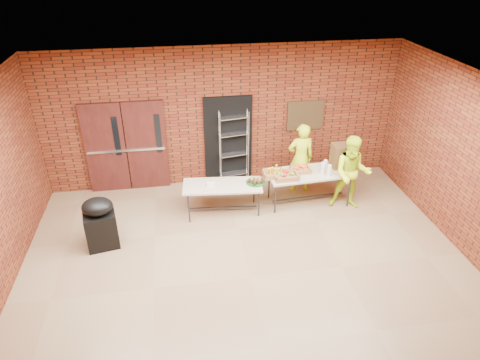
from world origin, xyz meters
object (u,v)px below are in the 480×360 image
object	(u,v)px
table_right	(310,175)
coffee_dispenser	(341,156)
wire_rack	(234,148)
volunteer_man	(352,173)
volunteer_woman	(301,158)
table_left	(222,187)
covered_grill	(100,223)

from	to	relation	value
table_right	coffee_dispenser	distance (m)	0.81
wire_rack	volunteer_man	bearing A→B (deg)	-41.41
wire_rack	volunteer_woman	distance (m)	1.54
wire_rack	coffee_dispenser	size ratio (longest dim) A/B	3.50
table_left	wire_rack	bearing A→B (deg)	76.45
table_right	volunteer_man	world-z (taller)	volunteer_man
coffee_dispenser	volunteer_woman	size ratio (longest dim) A/B	0.32
wire_rack	volunteer_man	size ratio (longest dim) A/B	1.10
wire_rack	covered_grill	xyz separation A→B (m)	(-2.81, -1.99, -0.39)
table_right	volunteer_woman	distance (m)	0.58
table_right	volunteer_man	size ratio (longest dim) A/B	1.14
table_left	table_right	distance (m)	1.90
table_right	covered_grill	distance (m)	4.37
coffee_dispenser	covered_grill	size ratio (longest dim) A/B	0.50
coffee_dispenser	volunteer_man	distance (m)	0.50
volunteer_man	table_left	bearing A→B (deg)	-167.15
wire_rack	coffee_dispenser	xyz separation A→B (m)	(2.20, -0.98, 0.11)
coffee_dispenser	volunteer_man	xyz separation A→B (m)	(0.09, -0.46, -0.19)
covered_grill	volunteer_woman	bearing A→B (deg)	7.85
covered_grill	volunteer_woman	distance (m)	4.48
table_left	volunteer_man	distance (m)	2.73
wire_rack	coffee_dispenser	distance (m)	2.41
table_left	table_right	size ratio (longest dim) A/B	0.90
wire_rack	table_right	world-z (taller)	wire_rack
wire_rack	covered_grill	bearing A→B (deg)	-153.96
volunteer_man	covered_grill	bearing A→B (deg)	-156.51
volunteer_woman	coffee_dispenser	bearing A→B (deg)	151.92
wire_rack	table_right	distance (m)	1.87
volunteer_woman	volunteer_man	xyz separation A→B (m)	(0.86, -0.86, 0.00)
covered_grill	volunteer_woman	xyz separation A→B (m)	(4.24, 1.42, 0.30)
table_left	covered_grill	bearing A→B (deg)	-156.45
table_left	coffee_dispenser	distance (m)	2.67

